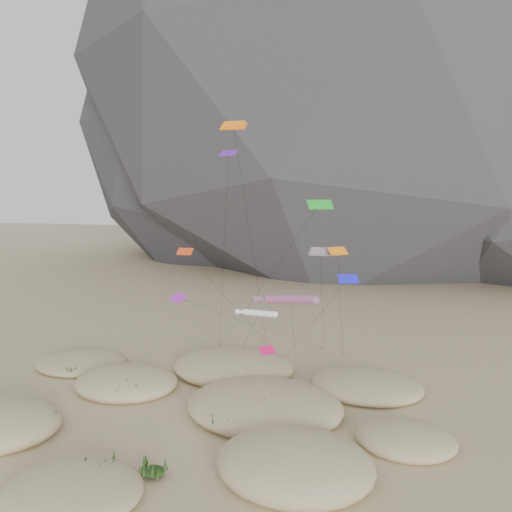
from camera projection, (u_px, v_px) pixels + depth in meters
The scene contains 10 objects.
ground at pixel (204, 432), 46.85m from camera, with size 500.00×500.00×0.00m, color #CCB789.
rock_headland at pixel (370, 21), 148.79m from camera, with size 226.37×148.64×177.50m.
dunes at pixel (210, 403), 51.73m from camera, with size 50.73×38.66×3.86m.
dune_grass at pixel (209, 409), 49.98m from camera, with size 41.57×27.30×1.43m.
kite_stakes at pixel (276, 353), 69.28m from camera, with size 18.11×8.75×0.30m.
rainbow_tube_kite at pixel (288, 299), 52.08m from camera, with size 7.38×16.71×12.09m.
white_tube_kite at pixel (257, 313), 56.66m from camera, with size 7.94×10.01×9.30m.
orange_parafoil at pixel (234, 129), 53.44m from camera, with size 2.82×18.16×29.98m.
multi_parafoil at pixel (320, 253), 52.72m from camera, with size 2.66×16.04×16.61m.
delta_kites at pixel (268, 255), 53.66m from camera, with size 21.71×24.53×26.80m.
Camera 1 is at (16.88, -41.23, 22.55)m, focal length 35.00 mm.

